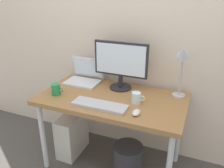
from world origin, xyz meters
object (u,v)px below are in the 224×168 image
laptop (85,76)px  wastebasket (128,160)px  monitor (121,63)px  mouse (136,113)px  desk (112,104)px  computer_tower (72,134)px  glass_cup (136,98)px  keyboard (100,105)px  desk_lamp (182,61)px  coffee_mug (56,89)px

laptop → wastebasket: (0.56, -0.28, -0.62)m
monitor → mouse: (0.28, -0.40, -0.23)m
desk → monitor: monitor is taller
computer_tower → wastebasket: computer_tower is taller
laptop → glass_cup: laptop is taller
desk → wastebasket: (0.18, -0.06, -0.50)m
desk → mouse: bearing=-36.3°
keyboard → mouse: mouse is taller
glass_cup → laptop: bearing=157.9°
desk_lamp → computer_tower: (-0.96, -0.19, -0.83)m
laptop → coffee_mug: bearing=-103.5°
laptop → keyboard: 0.54m
desk → mouse: mouse is taller
laptop → wastebasket: 0.88m
glass_cup → computer_tower: (-0.66, 0.04, -0.55)m
monitor → wastebasket: size_ratio=1.63×
coffee_mug → desk: bearing=16.7°
desk → monitor: bearing=90.4°
laptop → coffee_mug: 0.37m
coffee_mug → keyboard: bearing=-7.0°
monitor → mouse: bearing=-55.5°
desk_lamp → computer_tower: size_ratio=1.09×
desk → laptop: bearing=150.2°
computer_tower → desk_lamp: bearing=11.2°
laptop → keyboard: size_ratio=0.73×
desk_lamp → wastebasket: 0.99m
laptop → computer_tower: bearing=-106.3°
coffee_mug → laptop: bearing=76.5°
glass_cup → computer_tower: glass_cup is taller
coffee_mug → computer_tower: size_ratio=0.27×
mouse → wastebasket: size_ratio=0.30×
computer_tower → wastebasket: (0.62, -0.08, -0.06)m
desk_lamp → glass_cup: bearing=-142.4°
keyboard → coffee_mug: coffee_mug is taller
monitor → coffee_mug: size_ratio=4.40×
monitor → wastebasket: monitor is taller
computer_tower → keyboard: bearing=-26.3°
computer_tower → mouse: bearing=-16.7°
laptop → mouse: 0.78m
monitor → coffee_mug: monitor is taller
desk → glass_cup: 0.25m
monitor → laptop: monitor is taller
laptop → computer_tower: 0.60m
desk → keyboard: size_ratio=2.81×
computer_tower → coffee_mug: bearing=-99.5°
desk_lamp → coffee_mug: desk_lamp is taller
monitor → glass_cup: monitor is taller
monitor → laptop: 0.42m
mouse → desk_lamp: bearing=59.0°
computer_tower → desk: bearing=-1.5°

